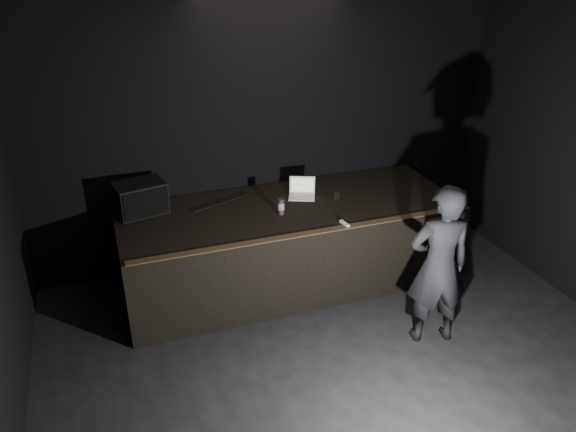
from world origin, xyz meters
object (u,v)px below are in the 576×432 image
(laptop, at_px, (302,191))
(person, at_px, (439,266))
(beer_can, at_px, (281,207))
(stage_monitor, at_px, (141,198))
(stage_riser, at_px, (290,243))

(laptop, xyz_separation_m, person, (0.78, -1.84, -0.17))
(laptop, relative_size, beer_can, 2.17)
(stage_monitor, height_order, beer_can, stage_monitor)
(person, bearing_deg, stage_monitor, -24.81)
(stage_riser, height_order, person, person)
(stage_monitor, bearing_deg, person, -49.64)
(beer_can, bearing_deg, stage_monitor, 159.36)
(person, bearing_deg, beer_can, -38.61)
(beer_can, height_order, person, person)
(stage_riser, xyz_separation_m, laptop, (0.24, 0.25, 0.56))
(stage_riser, height_order, stage_monitor, stage_monitor)
(laptop, xyz_separation_m, beer_can, (-0.41, -0.40, 0.03))
(stage_riser, distance_m, person, 1.93)
(stage_riser, bearing_deg, laptop, 45.09)
(beer_can, xyz_separation_m, person, (1.19, -1.44, -0.21))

